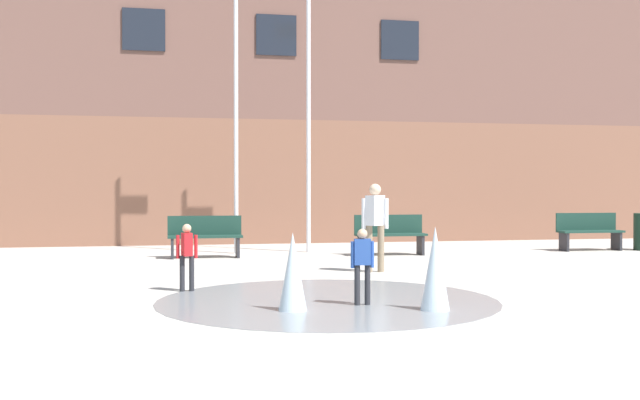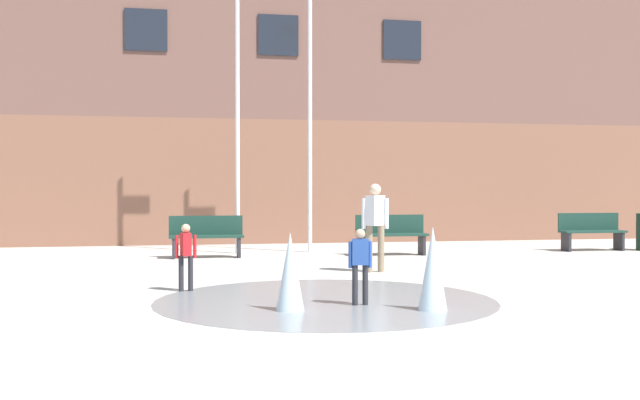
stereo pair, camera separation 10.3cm
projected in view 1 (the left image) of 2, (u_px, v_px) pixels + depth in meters
ground_plane at (543, 379)px, 5.90m from camera, size 100.00×100.00×0.00m
library_building at (263, 116)px, 23.25m from camera, size 36.00×6.05×7.53m
splash_fountain at (352, 282)px, 9.53m from camera, size 4.58×4.58×1.04m
park_bench_center at (205, 236)px, 16.22m from camera, size 1.60×0.44×0.91m
park_bench_under_right_flagpole at (390, 234)px, 16.88m from camera, size 1.60×0.44×0.91m
park_bench_near_trashcan at (589, 231)px, 18.15m from camera, size 1.60×0.44×0.91m
child_in_fountain at (187, 252)px, 10.92m from camera, size 0.31×0.23×0.99m
adult_near_bench at (375, 220)px, 13.45m from camera, size 0.50×0.37×1.59m
child_with_pink_shirt at (362, 260)px, 9.62m from camera, size 0.31×0.16×0.99m
flagpole_left at (237, 85)px, 17.30m from camera, size 0.80×0.10×7.31m
flagpole_right at (310, 94)px, 17.64m from camera, size 0.80×0.10×7.00m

